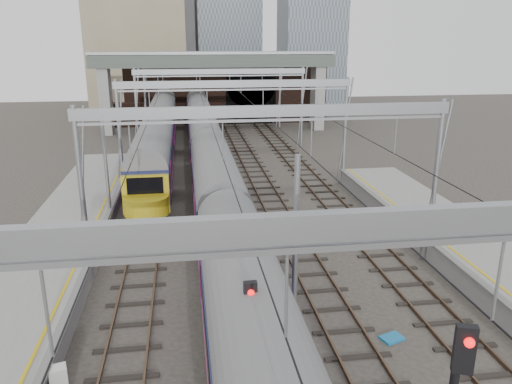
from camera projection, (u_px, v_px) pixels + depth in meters
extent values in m
plane|color=#38332D|center=(306.00, 374.00, 16.51)|extent=(160.00, 160.00, 0.00)
cube|color=gray|center=(3.00, 342.00, 17.32)|extent=(4.20, 55.00, 1.10)
cube|color=slate|center=(63.00, 325.00, 17.46)|extent=(0.35, 55.00, 0.12)
cube|color=gold|center=(48.00, 324.00, 17.37)|extent=(0.12, 55.00, 0.01)
cube|color=#4C3828|center=(137.00, 223.00, 29.76)|extent=(0.08, 80.00, 0.16)
cube|color=#4C3828|center=(161.00, 222.00, 29.95)|extent=(0.08, 80.00, 0.16)
cube|color=black|center=(149.00, 224.00, 29.88)|extent=(2.40, 80.00, 0.14)
cube|color=#4C3828|center=(204.00, 220.00, 30.30)|extent=(0.08, 80.00, 0.16)
cube|color=#4C3828|center=(228.00, 219.00, 30.50)|extent=(0.08, 80.00, 0.16)
cube|color=black|center=(216.00, 221.00, 30.42)|extent=(2.40, 80.00, 0.14)
cube|color=#4C3828|center=(269.00, 217.00, 30.85)|extent=(0.08, 80.00, 0.16)
cube|color=#4C3828|center=(292.00, 216.00, 31.04)|extent=(0.08, 80.00, 0.16)
cube|color=black|center=(280.00, 217.00, 30.97)|extent=(2.40, 80.00, 0.14)
cube|color=#4C3828|center=(331.00, 214.00, 31.39)|extent=(0.08, 80.00, 0.16)
cube|color=#4C3828|center=(353.00, 213.00, 31.59)|extent=(0.08, 80.00, 0.16)
cube|color=black|center=(342.00, 214.00, 31.51)|extent=(2.40, 80.00, 0.14)
cube|color=gray|center=(401.00, 222.00, 8.60)|extent=(16.80, 0.28, 0.50)
cylinder|color=gray|center=(82.00, 197.00, 21.79)|extent=(0.24, 0.24, 8.00)
cylinder|color=gray|center=(435.00, 183.00, 24.02)|extent=(0.24, 0.24, 8.00)
cube|color=gray|center=(268.00, 111.00, 21.84)|extent=(16.80, 0.28, 0.50)
cylinder|color=gray|center=(120.00, 137.00, 35.03)|extent=(0.24, 0.24, 8.00)
cylinder|color=gray|center=(345.00, 132.00, 37.26)|extent=(0.24, 0.24, 8.00)
cube|color=gray|center=(235.00, 84.00, 35.09)|extent=(16.80, 0.28, 0.50)
cylinder|color=gray|center=(137.00, 110.00, 48.28)|extent=(0.24, 0.24, 8.00)
cylinder|color=gray|center=(302.00, 107.00, 50.51)|extent=(0.24, 0.24, 8.00)
cube|color=gray|center=(220.00, 72.00, 48.33)|extent=(16.80, 0.28, 0.50)
cylinder|color=gray|center=(145.00, 97.00, 59.63)|extent=(0.24, 0.24, 8.00)
cylinder|color=gray|center=(280.00, 95.00, 61.86)|extent=(0.24, 0.24, 8.00)
cube|color=gray|center=(213.00, 65.00, 59.69)|extent=(16.80, 0.28, 0.50)
cube|color=black|center=(143.00, 133.00, 28.27)|extent=(0.03, 80.00, 0.03)
cube|color=black|center=(214.00, 132.00, 28.81)|extent=(0.03, 80.00, 0.03)
cube|color=black|center=(282.00, 130.00, 29.35)|extent=(0.03, 80.00, 0.03)
cube|color=black|center=(347.00, 128.00, 29.90)|extent=(0.03, 80.00, 0.03)
cube|color=black|center=(227.00, 88.00, 64.66)|extent=(26.00, 2.00, 9.00)
cube|color=black|center=(251.00, 104.00, 64.66)|extent=(6.50, 0.10, 5.20)
cylinder|color=black|center=(251.00, 83.00, 63.89)|extent=(6.50, 0.10, 6.50)
cube|color=black|center=(133.00, 114.00, 62.96)|extent=(6.00, 1.50, 3.00)
cube|color=gray|center=(106.00, 98.00, 57.12)|extent=(1.20, 2.50, 8.20)
cube|color=gray|center=(318.00, 95.00, 60.52)|extent=(1.20, 2.50, 8.20)
cube|color=#4E5851|center=(214.00, 61.00, 57.62)|extent=(28.00, 3.00, 1.40)
cube|color=gray|center=(214.00, 53.00, 57.35)|extent=(28.00, 3.00, 0.30)
cube|color=tan|center=(138.00, 36.00, 74.36)|extent=(14.00, 12.00, 22.00)
cube|color=#4C5660|center=(227.00, 4.00, 80.47)|extent=(10.00, 10.00, 32.00)
cube|color=gray|center=(191.00, 48.00, 89.28)|extent=(18.00, 14.00, 18.00)
cube|color=black|center=(209.00, 183.00, 37.02)|extent=(2.03, 60.15, 0.70)
cube|color=#141F46|center=(209.00, 160.00, 36.50)|extent=(2.58, 60.15, 2.30)
cylinder|color=slate|center=(208.00, 144.00, 36.16)|extent=(2.53, 59.65, 2.53)
cube|color=black|center=(209.00, 155.00, 36.39)|extent=(2.60, 58.95, 0.69)
cube|color=#C53D6F|center=(209.00, 168.00, 36.68)|extent=(2.60, 59.15, 0.11)
cube|color=black|center=(162.00, 143.00, 51.47)|extent=(2.13, 47.22, 0.70)
cube|color=#141F46|center=(161.00, 125.00, 50.92)|extent=(2.71, 47.22, 2.42)
cylinder|color=slate|center=(161.00, 113.00, 50.57)|extent=(2.65, 46.72, 2.65)
cube|color=black|center=(161.00, 121.00, 50.81)|extent=(2.73, 46.02, 0.73)
cube|color=#C53D6F|center=(162.00, 132.00, 51.12)|extent=(2.73, 46.22, 0.12)
cube|color=gold|center=(146.00, 195.00, 28.47)|extent=(2.65, 0.60, 2.22)
cube|color=black|center=(145.00, 186.00, 28.14)|extent=(2.03, 0.08, 0.97)
cylinder|color=black|center=(250.00, 362.00, 13.34)|extent=(0.16, 0.16, 4.67)
cube|color=black|center=(250.00, 298.00, 12.57)|extent=(0.34, 0.18, 0.88)
sphere|color=red|center=(251.00, 293.00, 12.40)|extent=(0.18, 0.18, 0.18)
cube|color=black|center=(464.00, 349.00, 9.39)|extent=(0.43, 0.30, 1.01)
sphere|color=red|center=(469.00, 343.00, 9.21)|extent=(0.20, 0.20, 0.20)
cube|color=silver|center=(59.00, 382.00, 15.32)|extent=(0.63, 0.57, 1.06)
cube|color=#166EA9|center=(280.00, 348.00, 17.84)|extent=(0.87, 0.72, 0.09)
cube|color=#166EA9|center=(251.00, 268.00, 24.07)|extent=(1.00, 0.78, 0.11)
cube|color=#166EA9|center=(392.00, 338.00, 18.41)|extent=(0.96, 0.81, 0.10)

